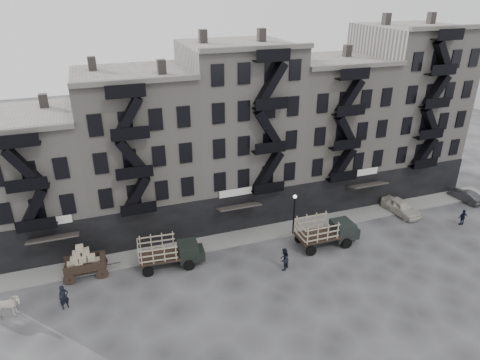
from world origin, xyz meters
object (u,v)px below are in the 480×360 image
object	(u,v)px
wagon	(83,259)
stake_truck_east	(326,229)
stake_truck_west	(169,250)
policeman	(463,217)
pedestrian_west	(64,297)
car_east	(401,207)
pedestrian_mid	(284,259)
horse	(5,308)
car_far	(466,196)

from	to	relation	value
wagon	stake_truck_east	size ratio (longest dim) A/B	0.61
stake_truck_west	policeman	distance (m)	29.02
stake_truck_west	stake_truck_east	size ratio (longest dim) A/B	0.96
stake_truck_east	pedestrian_west	bearing A→B (deg)	-177.33
stake_truck_east	wagon	bearing A→B (deg)	173.09
car_east	pedestrian_mid	bearing A→B (deg)	-170.69
horse	car_east	distance (m)	37.02
wagon	stake_truck_east	xyz separation A→B (m)	(21.00, -2.60, -0.02)
stake_truck_east	pedestrian_mid	size ratio (longest dim) A/B	2.88
wagon	pedestrian_mid	bearing A→B (deg)	-14.96
stake_truck_west	stake_truck_east	bearing A→B (deg)	-1.77
wagon	policeman	bearing A→B (deg)	-4.77
horse	car_far	distance (m)	45.70
car_far	pedestrian_mid	xyz separation A→B (m)	(-24.31, -4.70, 0.41)
car_far	pedestrian_west	world-z (taller)	pedestrian_west
stake_truck_west	car_east	bearing A→B (deg)	7.04
horse	stake_truck_east	bearing A→B (deg)	-91.14
stake_truck_west	car_far	world-z (taller)	stake_truck_west
horse	car_far	world-z (taller)	horse
stake_truck_west	policeman	size ratio (longest dim) A/B	3.32
policeman	car_east	bearing A→B (deg)	-37.34
pedestrian_west	policeman	bearing A→B (deg)	-21.68
car_east	pedestrian_west	xyz separation A→B (m)	(-32.92, -3.59, 0.22)
pedestrian_mid	policeman	xyz separation A→B (m)	(19.91, 0.73, -0.17)
stake_truck_east	policeman	size ratio (longest dim) A/B	3.47
car_far	pedestrian_west	distance (m)	41.78
stake_truck_west	car_far	distance (m)	33.29
pedestrian_west	pedestrian_mid	xyz separation A→B (m)	(17.31, -1.11, 0.03)
stake_truck_east	car_far	size ratio (longest dim) A/B	1.58
car_far	stake_truck_east	bearing A→B (deg)	0.01
car_east	car_far	size ratio (longest dim) A/B	1.22
stake_truck_east	policeman	world-z (taller)	stake_truck_east
horse	policeman	world-z (taller)	horse
car_east	pedestrian_mid	size ratio (longest dim) A/B	2.23
car_east	pedestrian_west	distance (m)	33.11
stake_truck_east	pedestrian_mid	distance (m)	5.61
stake_truck_west	pedestrian_west	bearing A→B (deg)	-158.01
horse	pedestrian_mid	size ratio (longest dim) A/B	1.06
car_far	pedestrian_west	bearing A→B (deg)	-2.79
stake_truck_east	pedestrian_west	xyz separation A→B (m)	(-22.47, -0.99, -0.68)
stake_truck_west	policeman	bearing A→B (deg)	-1.17
stake_truck_east	pedestrian_mid	world-z (taller)	stake_truck_east
wagon	pedestrian_west	world-z (taller)	wagon
stake_truck_east	pedestrian_west	size ratio (longest dim) A/B	2.96
car_far	policeman	bearing A→B (deg)	34.34
horse	car_east	bearing A→B (deg)	-87.53
horse	wagon	xyz separation A→B (m)	(5.43, 3.28, 0.78)
wagon	car_far	distance (m)	40.17
wagon	stake_truck_east	world-z (taller)	wagon
pedestrian_mid	policeman	distance (m)	19.92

